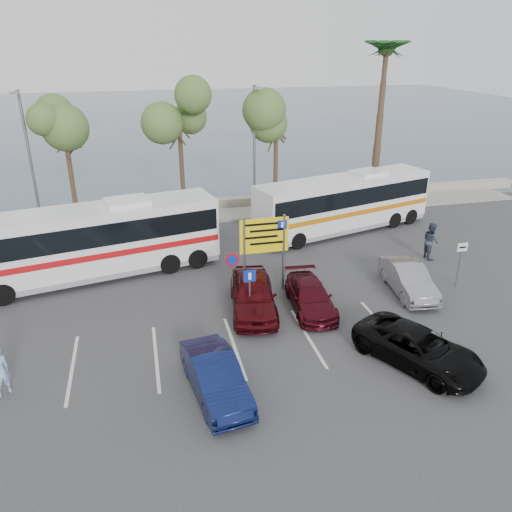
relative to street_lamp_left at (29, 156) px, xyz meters
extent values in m
plane|color=#37373A|center=(10.00, -13.52, -4.60)|extent=(120.00, 120.00, 0.00)
cube|color=gray|center=(10.00, 0.48, -4.52)|extent=(44.00, 2.40, 0.15)
cube|color=#9D947D|center=(10.00, 2.48, -4.30)|extent=(48.00, 0.80, 0.60)
plane|color=#3C5160|center=(10.00, 46.48, -4.59)|extent=(140.00, 140.00, 0.00)
cylinder|color=#382619|center=(2.00, 0.48, -1.93)|extent=(0.28, 0.28, 5.04)
cylinder|color=#382619|center=(8.50, 0.48, -1.65)|extent=(0.28, 0.28, 5.60)
cylinder|color=#382619|center=(14.50, 0.48, -1.86)|extent=(0.28, 0.28, 5.18)
cylinder|color=#382619|center=(21.50, 0.48, 0.55)|extent=(0.48, 0.48, 10.00)
cylinder|color=slate|center=(0.00, 0.08, -0.45)|extent=(0.16, 0.16, 8.00)
cylinder|color=slate|center=(0.00, -0.37, 3.50)|extent=(0.12, 0.90, 0.12)
cube|color=slate|center=(0.00, -0.87, 3.45)|extent=(0.45, 0.25, 0.12)
cylinder|color=slate|center=(13.00, 0.08, -0.45)|extent=(0.16, 0.16, 8.00)
cylinder|color=slate|center=(13.00, -0.37, 3.50)|extent=(0.12, 0.90, 0.12)
cube|color=slate|center=(13.00, -0.87, 3.45)|extent=(0.45, 0.25, 0.12)
cylinder|color=slate|center=(10.10, -10.32, -2.80)|extent=(0.12, 0.12, 3.60)
cylinder|color=slate|center=(11.90, -10.32, -2.80)|extent=(0.12, 0.12, 3.60)
cube|color=yellow|center=(11.00, -10.32, -1.90)|extent=(2.20, 0.06, 1.60)
cube|color=#0C2699|center=(11.80, -10.36, -1.45)|extent=(0.42, 0.01, 0.42)
cylinder|color=slate|center=(9.40, -11.12, -3.50)|extent=(0.07, 0.07, 2.20)
cylinder|color=#B20C0C|center=(9.40, -11.15, -2.55)|extent=(0.60, 0.03, 0.60)
cylinder|color=slate|center=(9.80, -12.72, -3.50)|extent=(0.07, 0.07, 2.20)
cube|color=#0C2699|center=(9.80, -12.74, -2.60)|extent=(0.50, 0.03, 0.50)
cylinder|color=slate|center=(19.80, -12.02, -3.50)|extent=(0.07, 0.07, 2.20)
cube|color=white|center=(19.80, -12.04, -2.60)|extent=(0.50, 0.03, 0.40)
cube|color=white|center=(3.50, -7.02, -2.61)|extent=(12.06, 4.95, 2.90)
cube|color=black|center=(3.50, -7.02, -2.09)|extent=(11.84, 4.94, 1.03)
cube|color=#B40D12|center=(3.50, -7.02, -3.08)|extent=(11.95, 4.96, 0.29)
cube|color=gray|center=(3.50, -7.02, -4.06)|extent=(11.94, 4.90, 0.54)
cube|color=white|center=(3.50, -7.02, -1.04)|extent=(2.26, 1.95, 0.24)
cube|color=white|center=(17.50, -3.83, -2.72)|extent=(11.38, 5.30, 2.74)
cube|color=black|center=(17.50, -3.83, -2.23)|extent=(11.17, 5.28, 0.98)
cube|color=#C4680B|center=(17.50, -3.83, -3.16)|extent=(11.28, 5.30, 0.28)
cube|color=gray|center=(17.50, -3.83, -4.09)|extent=(11.26, 5.25, 0.51)
cube|color=white|center=(17.50, -3.83, -1.23)|extent=(2.19, 1.93, 0.22)
imported|color=#0E1845|center=(7.70, -17.02, -3.93)|extent=(1.98, 4.22, 1.34)
imported|color=#460B15|center=(12.50, -12.42, -4.01)|extent=(1.95, 4.15, 1.17)
imported|color=#460A0E|center=(10.10, -12.02, -3.82)|extent=(2.49, 4.78, 1.56)
imported|color=black|center=(14.90, -17.02, -3.96)|extent=(4.05, 5.09, 1.29)
imported|color=gray|center=(17.30, -12.02, -3.93)|extent=(1.86, 4.19, 1.33)
imported|color=#333A4C|center=(20.39, -8.70, -3.63)|extent=(0.80, 0.99, 1.94)
camera|label=1|loc=(5.93, -30.08, 5.98)|focal=35.00mm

